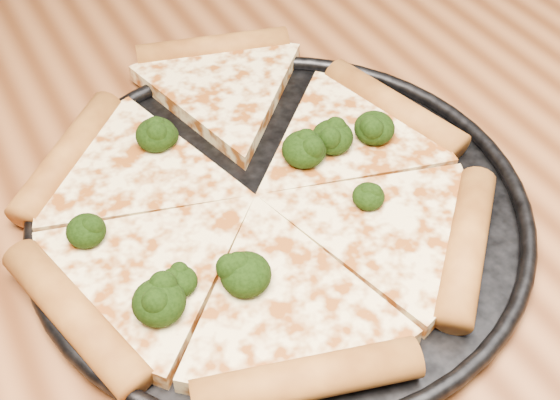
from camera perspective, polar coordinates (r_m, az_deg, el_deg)
dining_table at (r=0.62m, az=-3.01°, el=-7.14°), size 1.20×0.90×0.75m
pizza_pan at (r=0.54m, az=0.00°, el=-0.61°), size 0.37×0.37×0.02m
pizza at (r=0.54m, az=-2.05°, el=0.71°), size 0.35×0.40×0.03m
broccoli_florets at (r=0.52m, az=-2.50°, el=0.75°), size 0.26×0.19×0.03m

